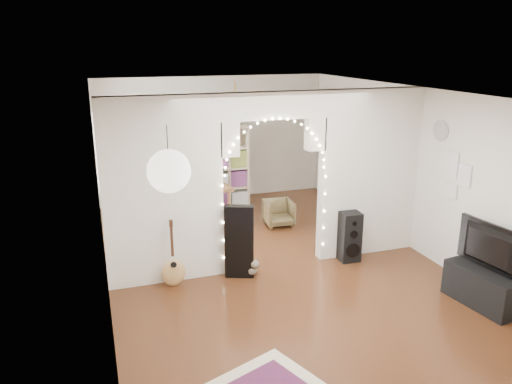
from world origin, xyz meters
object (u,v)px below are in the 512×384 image
object	(u,v)px
bookcase	(208,169)
dining_chair_left	(185,204)
acoustic_guitar	(173,262)
media_console	(482,288)
dining_table	(197,191)
floor_speaker	(350,237)
dining_chair_right	(279,213)

from	to	relation	value
bookcase	dining_chair_left	distance (m)	0.89
acoustic_guitar	media_console	size ratio (longest dim) A/B	0.86
acoustic_guitar	dining_chair_left	world-z (taller)	acoustic_guitar
dining_table	dining_chair_left	xyz separation A→B (m)	(-0.14, 0.54, -0.42)
floor_speaker	dining_table	xyz separation A→B (m)	(-1.95, 2.39, 0.28)
media_console	dining_chair_right	size ratio (longest dim) A/B	1.85
dining_table	dining_chair_right	xyz separation A→B (m)	(1.46, -0.51, -0.44)
dining_chair_left	dining_chair_right	xyz separation A→B (m)	(1.60, -1.05, -0.01)
acoustic_guitar	bookcase	size ratio (longest dim) A/B	0.49
acoustic_guitar	bookcase	world-z (taller)	bookcase
acoustic_guitar	dining_chair_left	size ratio (longest dim) A/B	1.50
media_console	dining_chair_right	bearing A→B (deg)	104.11
floor_speaker	dining_chair_left	bearing A→B (deg)	128.00
media_console	bookcase	xyz separation A→B (m)	(-2.51, 5.10, 0.62)
bookcase	dining_table	world-z (taller)	bookcase
bookcase	dining_table	size ratio (longest dim) A/B	1.37
floor_speaker	dining_chair_right	world-z (taller)	floor_speaker
acoustic_guitar	dining_chair_left	xyz separation A→B (m)	(0.73, 2.93, -0.11)
acoustic_guitar	floor_speaker	size ratio (longest dim) A/B	1.06
dining_chair_left	dining_chair_right	world-z (taller)	dining_chair_left
floor_speaker	dining_chair_right	xyz separation A→B (m)	(-0.49, 1.88, -0.16)
media_console	bookcase	size ratio (longest dim) A/B	0.58
floor_speaker	bookcase	bearing A→B (deg)	117.64
dining_table	dining_chair_left	size ratio (longest dim) A/B	2.22
acoustic_guitar	dining_chair_right	xyz separation A→B (m)	(2.33, 1.88, -0.13)
floor_speaker	media_console	size ratio (longest dim) A/B	0.81
dining_chair_left	dining_table	bearing A→B (deg)	-75.45
dining_chair_right	floor_speaker	bearing A→B (deg)	-71.32
acoustic_guitar	dining_table	world-z (taller)	acoustic_guitar
media_console	dining_table	size ratio (longest dim) A/B	0.79
dining_table	dining_chair_right	bearing A→B (deg)	-24.19
floor_speaker	dining_chair_left	xyz separation A→B (m)	(-2.09, 2.93, -0.14)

